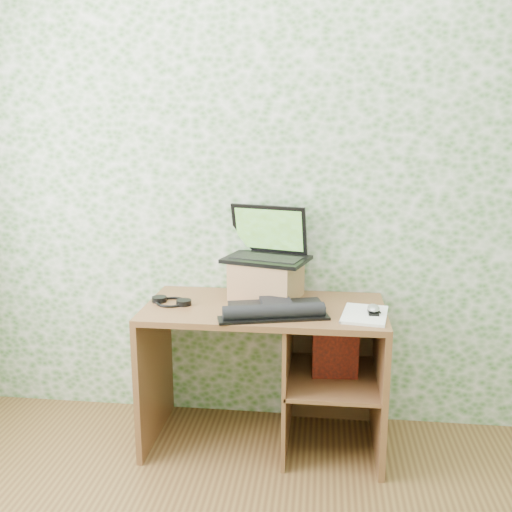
# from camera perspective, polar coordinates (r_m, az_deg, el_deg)

# --- Properties ---
(wall_back) EXTENTS (3.50, 0.00, 3.50)m
(wall_back) POSITION_cam_1_polar(r_m,az_deg,el_deg) (3.06, 1.50, 6.65)
(wall_back) COLOR silver
(wall_back) RESTS_ON ground
(desk) EXTENTS (1.20, 0.60, 0.75)m
(desk) POSITION_cam_1_polar(r_m,az_deg,el_deg) (2.98, 2.41, -9.82)
(desk) COLOR brown
(desk) RESTS_ON floor
(riser) EXTENTS (0.39, 0.35, 0.20)m
(riser) POSITION_cam_1_polar(r_m,az_deg,el_deg) (2.98, 1.05, -2.36)
(riser) COLOR #976D43
(riser) RESTS_ON desk
(laptop) EXTENTS (0.48, 0.40, 0.28)m
(laptop) POSITION_cam_1_polar(r_m,az_deg,el_deg) (2.98, 1.15, 0.91)
(laptop) COLOR black
(laptop) RESTS_ON riser
(keyboard) EXTENTS (0.53, 0.38, 0.07)m
(keyboard) POSITION_cam_1_polar(r_m,az_deg,el_deg) (2.74, 1.92, -5.37)
(keyboard) COLOR black
(keyboard) RESTS_ON desk
(headphones) EXTENTS (0.21, 0.19, 0.03)m
(headphones) POSITION_cam_1_polar(r_m,az_deg,el_deg) (2.94, -8.45, -4.52)
(headphones) COLOR black
(headphones) RESTS_ON desk
(notepad) EXTENTS (0.25, 0.32, 0.01)m
(notepad) POSITION_cam_1_polar(r_m,az_deg,el_deg) (2.77, 10.82, -5.77)
(notepad) COLOR white
(notepad) RESTS_ON desk
(mouse) EXTENTS (0.06, 0.09, 0.03)m
(mouse) POSITION_cam_1_polar(r_m,az_deg,el_deg) (2.77, 11.65, -5.32)
(mouse) COLOR #B1B1B3
(mouse) RESTS_ON notepad
(pen) EXTENTS (0.03, 0.13, 0.01)m
(pen) POSITION_cam_1_polar(r_m,az_deg,el_deg) (2.83, 11.97, -5.17)
(pen) COLOR black
(pen) RESTS_ON notepad
(red_box) EXTENTS (0.23, 0.09, 0.27)m
(red_box) POSITION_cam_1_polar(r_m,az_deg,el_deg) (2.93, 7.93, -9.37)
(red_box) COLOR maroon
(red_box) RESTS_ON desk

